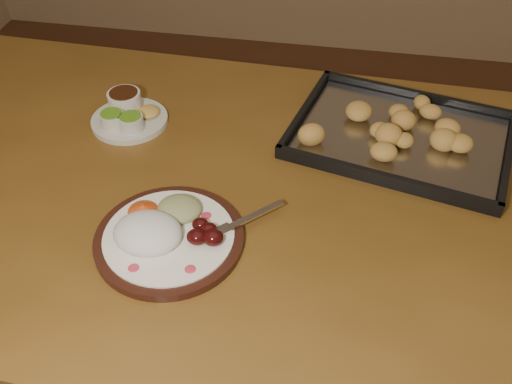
# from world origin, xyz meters

# --- Properties ---
(dining_table) EXTENTS (1.53, 0.96, 0.75)m
(dining_table) POSITION_xyz_m (-0.29, 0.01, 0.65)
(dining_table) COLOR brown
(dining_table) RESTS_ON ground
(dinner_plate) EXTENTS (0.30, 0.25, 0.06)m
(dinner_plate) POSITION_xyz_m (-0.35, -0.14, 0.77)
(dinner_plate) COLOR black
(dinner_plate) RESTS_ON dining_table
(condiment_saucer) EXTENTS (0.16, 0.16, 0.05)m
(condiment_saucer) POSITION_xyz_m (-0.53, 0.18, 0.77)
(condiment_saucer) COLOR beige
(condiment_saucer) RESTS_ON dining_table
(baking_tray) EXTENTS (0.49, 0.40, 0.04)m
(baking_tray) POSITION_xyz_m (0.03, 0.21, 0.76)
(baking_tray) COLOR black
(baking_tray) RESTS_ON dining_table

